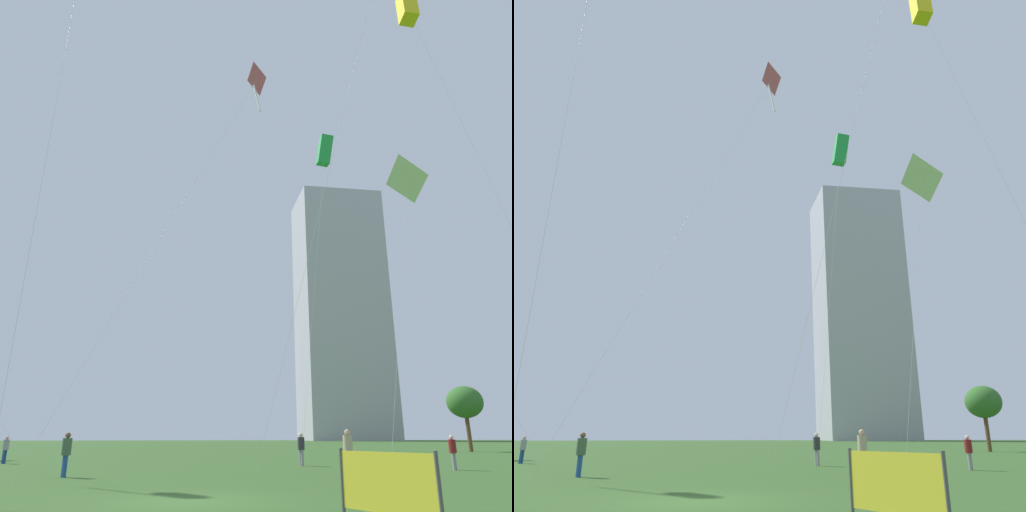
% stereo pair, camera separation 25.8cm
% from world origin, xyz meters
% --- Properties ---
extents(ground, '(280.00, 280.00, 0.00)m').
position_xyz_m(ground, '(0.00, 0.00, 0.00)').
color(ground, '#335623').
extents(person_standing_0, '(0.39, 0.39, 1.73)m').
position_xyz_m(person_standing_0, '(6.40, 14.51, 1.00)').
color(person_standing_0, gray).
rests_on(person_standing_0, ground).
extents(person_standing_2, '(0.35, 0.35, 1.55)m').
position_xyz_m(person_standing_2, '(-10.75, 19.14, 0.90)').
color(person_standing_2, '#1E478C').
rests_on(person_standing_2, ground).
extents(person_standing_3, '(0.36, 0.36, 1.62)m').
position_xyz_m(person_standing_3, '(13.12, 10.23, 0.94)').
color(person_standing_3, gray).
rests_on(person_standing_3, ground).
extents(person_standing_4, '(0.38, 0.38, 1.73)m').
position_xyz_m(person_standing_4, '(-4.91, 8.27, 1.00)').
color(person_standing_4, '#1E478C').
rests_on(person_standing_4, ground).
extents(person_standing_6, '(0.41, 0.41, 1.86)m').
position_xyz_m(person_standing_6, '(7.04, 7.95, 1.08)').
color(person_standing_6, maroon).
rests_on(person_standing_6, ground).
extents(kite_flying_2, '(10.08, 6.52, 23.39)m').
position_xyz_m(kite_flying_2, '(3.31, 10.91, 22.34)').
color(kite_flying_2, silver).
rests_on(kite_flying_2, ground).
extents(kite_flying_3, '(3.52, 1.98, 24.14)m').
position_xyz_m(kite_flying_3, '(9.89, 18.56, 22.84)').
color(kite_flying_3, silver).
rests_on(kite_flying_3, ground).
extents(kite_flying_4, '(7.14, 1.29, 21.49)m').
position_xyz_m(kite_flying_4, '(9.38, 2.27, 20.49)').
color(kite_flying_4, silver).
rests_on(kite_flying_4, ground).
extents(kite_flying_5, '(3.89, 2.86, 15.06)m').
position_xyz_m(kite_flying_5, '(11.10, 7.74, 14.49)').
color(kite_flying_5, silver).
rests_on(kite_flying_5, ground).
extents(park_tree_0, '(3.65, 3.65, 6.44)m').
position_xyz_m(park_tree_0, '(28.64, 35.72, 4.78)').
color(park_tree_0, brown).
rests_on(park_tree_0, ground).
extents(distant_highrise_0, '(25.30, 19.75, 74.95)m').
position_xyz_m(distant_highrise_0, '(45.94, 130.58, 37.48)').
color(distant_highrise_0, '#A8A8AD').
rests_on(distant_highrise_0, ground).
extents(event_banner, '(1.31, 2.15, 1.36)m').
position_xyz_m(event_banner, '(4.05, -3.96, 0.72)').
color(event_banner, '#4C4C4C').
rests_on(event_banner, ground).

